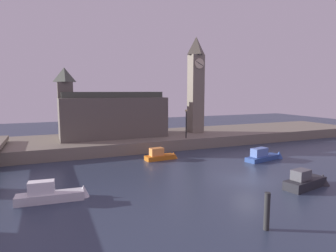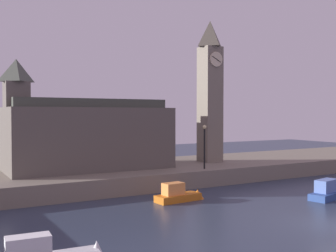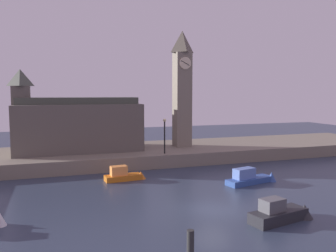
# 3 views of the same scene
# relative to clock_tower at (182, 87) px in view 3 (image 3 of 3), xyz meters

# --- Properties ---
(ground_plane) EXTENTS (120.00, 120.00, 0.00)m
(ground_plane) POSITION_rel_clock_tower_xyz_m (-5.17, -19.70, -9.17)
(ground_plane) COLOR #2D384C
(far_embankment) EXTENTS (70.00, 12.00, 1.50)m
(far_embankment) POSITION_rel_clock_tower_xyz_m (-5.17, 0.30, -8.42)
(far_embankment) COLOR slate
(far_embankment) RESTS_ON ground
(clock_tower) EXTENTS (2.22, 2.27, 14.85)m
(clock_tower) POSITION_rel_clock_tower_xyz_m (0.00, 0.00, 0.00)
(clock_tower) COLOR slate
(clock_tower) RESTS_ON far_embankment
(parliament_hall) EXTENTS (14.72, 6.51, 9.67)m
(parliament_hall) POSITION_rel_clock_tower_xyz_m (-13.38, 0.92, -4.50)
(parliament_hall) COLOR #5B544C
(parliament_hall) RESTS_ON far_embankment
(streetlamp) EXTENTS (0.36, 0.36, 4.03)m
(streetlamp) POSITION_rel_clock_tower_xyz_m (-3.81, -4.41, -5.16)
(streetlamp) COLOR black
(streetlamp) RESTS_ON far_embankment
(boat_patrol_orange) EXTENTS (4.23, 1.61, 1.57)m
(boat_patrol_orange) POSITION_rel_clock_tower_xyz_m (-9.28, -9.23, -8.71)
(boat_patrol_orange) COLOR orange
(boat_patrol_orange) RESTS_ON ground
(boat_tour_blue) EXTENTS (5.69, 2.41, 1.80)m
(boat_tour_blue) POSITION_rel_clock_tower_xyz_m (1.89, -14.16, -8.70)
(boat_tour_blue) COLOR #2D4C93
(boat_tour_blue) RESTS_ON ground
(boat_barge_dark) EXTENTS (5.02, 2.23, 1.70)m
(boat_barge_dark) POSITION_rel_clock_tower_xyz_m (-1.60, -23.20, -8.64)
(boat_barge_dark) COLOR #232328
(boat_barge_dark) RESTS_ON ground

